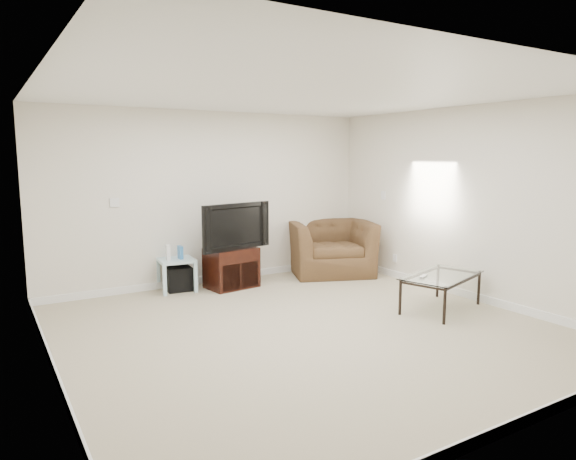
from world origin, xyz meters
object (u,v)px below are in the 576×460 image
recliner (331,239)px  coffee_table (441,292)px  television (232,226)px  subwoofer (178,279)px  tv_stand (231,268)px  side_table (177,275)px

recliner → coffee_table: (-0.01, -2.30, -0.34)m
television → recliner: television is taller
television → subwoofer: 1.05m
tv_stand → recliner: 1.76m
coffee_table → television: bearing=127.2°
side_table → coffee_table: 3.53m
tv_stand → side_table: 0.77m
subwoofer → coffee_table: bearing=-46.4°
subwoofer → tv_stand: bearing=-19.3°
tv_stand → coffee_table: bearing=-60.8°
tv_stand → subwoofer: 0.75m
tv_stand → television: (0.00, -0.03, 0.61)m
recliner → coffee_table: recliner is taller
television → recliner: 1.76m
television → side_table: bearing=148.3°
tv_stand → coffee_table: tv_stand is taller
recliner → coffee_table: bearing=-68.6°
television → subwoofer: (-0.70, 0.27, -0.73)m
side_table → recliner: 2.50m
side_table → tv_stand: bearing=-17.5°
tv_stand → side_table: size_ratio=1.45×
tv_stand → side_table: bearing=154.8°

